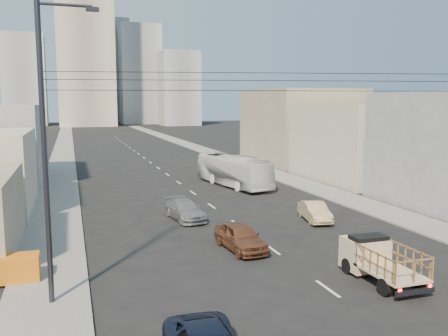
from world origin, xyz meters
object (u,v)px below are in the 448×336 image
sedan_brown (240,237)px  sedan_grey (185,210)px  flatbed_pickup (379,257)px  city_bus (233,171)px  sedan_tan (315,211)px  streetlamp_left (47,146)px  crate_stack (19,268)px

sedan_brown → sedan_grey: size_ratio=0.94×
flatbed_pickup → city_bus: bearing=85.7°
sedan_brown → sedan_tan: (7.19, 4.64, -0.08)m
flatbed_pickup → sedan_grey: 15.30m
sedan_brown → sedan_tan: sedan_brown is taller
flatbed_pickup → city_bus: 26.23m
sedan_brown → streetlamp_left: streetlamp_left is taller
city_bus → sedan_brown: bearing=-119.0°
flatbed_pickup → streetlamp_left: bearing=172.6°
sedan_tan → crate_stack: size_ratio=2.23×
sedan_tan → sedan_grey: bearing=170.2°
city_bus → flatbed_pickup: bearing=-105.3°
crate_stack → sedan_brown: bearing=7.5°
city_bus → sedan_tan: bearing=-98.2°
flatbed_pickup → city_bus: city_bus is taller
sedan_tan → crate_stack: bearing=-150.8°
flatbed_pickup → sedan_brown: 7.76m
sedan_tan → flatbed_pickup: bearing=-93.1°
sedan_brown → crate_stack: 11.37m
sedan_grey → crate_stack: sedan_grey is taller
sedan_brown → streetlamp_left: (-9.66, -4.50, 5.69)m
sedan_tan → sedan_grey: (-8.49, 3.19, 0.01)m
crate_stack → flatbed_pickup: bearing=-17.2°
sedan_brown → sedan_grey: (-1.31, 7.83, -0.07)m
sedan_brown → streetlamp_left: bearing=-160.4°
sedan_tan → streetlamp_left: streetlamp_left is taller
sedan_tan → sedan_grey: 9.07m
sedan_grey → streetlamp_left: 15.97m
city_bus → crate_stack: (-17.68, -21.30, -0.84)m
sedan_tan → sedan_grey: size_ratio=0.87×
sedan_brown → sedan_grey: bearing=94.1°
city_bus → sedan_grey: city_bus is taller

